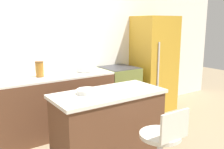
{
  "coord_description": "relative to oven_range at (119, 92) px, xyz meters",
  "views": [
    {
      "loc": [
        -1.42,
        -3.25,
        1.72
      ],
      "look_at": [
        0.58,
        -0.29,
        0.97
      ],
      "focal_mm": 40.0,
      "sensor_mm": 36.0,
      "label": 1
    }
  ],
  "objects": [
    {
      "name": "oven_range",
      "position": [
        0.0,
        0.0,
        0.0
      ],
      "size": [
        0.6,
        0.63,
        0.94
      ],
      "color": "olive",
      "rests_on": "ground_plane"
    },
    {
      "name": "canister_jar",
      "position": [
        -1.43,
        0.02,
        0.58
      ],
      "size": [
        0.13,
        0.13,
        0.23
      ],
      "color": "#9E6623",
      "rests_on": "back_counter"
    },
    {
      "name": "refrigerator",
      "position": [
        0.84,
        -0.01,
        0.45
      ],
      "size": [
        0.75,
        0.67,
        1.84
      ],
      "color": "gold",
      "rests_on": "ground_plane"
    },
    {
      "name": "ground_plane",
      "position": [
        -1.14,
        -0.33,
        -0.47
      ],
      "size": [
        14.0,
        14.0,
        0.0
      ],
      "primitive_type": "plane",
      "color": "#998466"
    },
    {
      "name": "back_counter",
      "position": [
        -1.5,
        0.0,
        -0.0
      ],
      "size": [
        2.38,
        0.62,
        0.94
      ],
      "color": "brown",
      "rests_on": "ground_plane"
    },
    {
      "name": "wall_back",
      "position": [
        -1.14,
        0.34,
        0.83
      ],
      "size": [
        8.0,
        0.06,
        2.6
      ],
      "color": "white",
      "rests_on": "ground_plane"
    },
    {
      "name": "mixing_bowl",
      "position": [
        -0.68,
        0.02,
        0.51
      ],
      "size": [
        0.26,
        0.26,
        0.09
      ],
      "color": "white",
      "rests_on": "back_counter"
    },
    {
      "name": "kitchen_island",
      "position": [
        -1.03,
        -1.23,
        -0.0
      ],
      "size": [
        1.32,
        0.62,
        0.93
      ],
      "color": "brown",
      "rests_on": "ground_plane"
    },
    {
      "name": "fruit_bowl",
      "position": [
        -1.27,
        -1.15,
        0.49
      ],
      "size": [
        0.24,
        0.24,
        0.05
      ],
      "color": "white",
      "rests_on": "kitchen_island"
    }
  ]
}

